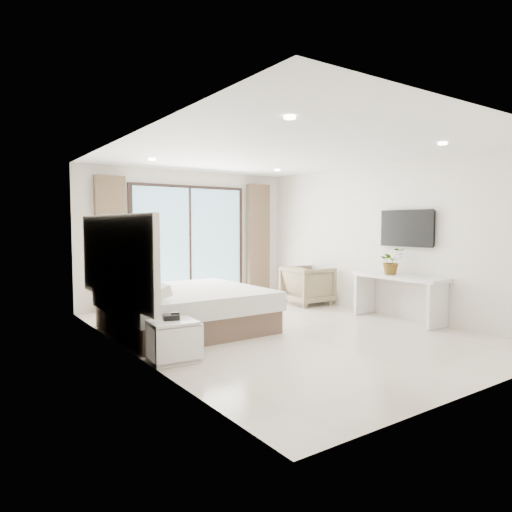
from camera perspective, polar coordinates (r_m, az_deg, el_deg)
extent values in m
plane|color=beige|center=(7.06, 3.12, -9.27)|extent=(6.20, 6.20, 0.00)
cube|color=silver|center=(9.51, -8.39, 2.34)|extent=(4.60, 0.02, 2.70)
cube|color=silver|center=(4.82, 26.43, 0.39)|extent=(4.60, 0.02, 2.70)
cube|color=silver|center=(5.76, -15.22, 1.19)|extent=(0.02, 6.20, 2.70)
cube|color=silver|center=(8.48, 15.53, 2.04)|extent=(0.02, 6.20, 2.70)
cube|color=white|center=(6.95, 3.21, 12.94)|extent=(4.60, 6.20, 0.02)
cube|color=beige|center=(6.59, -17.25, -0.26)|extent=(0.08, 3.00, 1.20)
cube|color=black|center=(8.09, 18.42, 3.31)|extent=(0.06, 1.00, 0.58)
cube|color=black|center=(8.06, 18.25, 3.31)|extent=(0.02, 1.04, 0.62)
cube|color=black|center=(9.49, -8.30, 1.43)|extent=(2.56, 0.04, 2.42)
cube|color=#88BEDA|center=(9.46, -8.22, 1.42)|extent=(2.40, 0.01, 2.30)
cube|color=brown|center=(8.77, -17.68, 1.40)|extent=(0.55, 0.14, 2.50)
cube|color=brown|center=(10.24, 0.27, 1.94)|extent=(0.55, 0.14, 2.50)
cylinder|color=white|center=(4.77, 4.23, 16.85)|extent=(0.12, 0.12, 0.02)
cylinder|color=white|center=(6.69, 22.30, 12.84)|extent=(0.12, 0.12, 0.02)
cylinder|color=white|center=(7.86, -12.87, 11.66)|extent=(0.12, 0.12, 0.02)
cylinder|color=white|center=(9.15, 2.69, 10.66)|extent=(0.12, 0.12, 0.02)
cube|color=brown|center=(7.12, -8.71, -7.77)|extent=(2.15, 2.04, 0.34)
cube|color=silver|center=(7.06, -8.74, -5.29)|extent=(2.23, 2.13, 0.28)
cube|color=white|center=(6.09, -12.47, -4.84)|extent=(0.28, 0.43, 0.14)
cube|color=white|center=(6.51, -14.02, -4.29)|extent=(0.28, 0.43, 0.14)
cube|color=white|center=(6.95, -15.40, -3.79)|extent=(0.28, 0.43, 0.14)
cube|color=white|center=(7.39, -16.59, -3.37)|extent=(0.28, 0.43, 0.14)
cube|color=silver|center=(5.48, -10.38, -8.21)|extent=(0.57, 0.48, 0.05)
cube|color=silver|center=(5.59, -10.33, -12.58)|extent=(0.57, 0.48, 0.05)
cube|color=silver|center=(5.37, -9.48, -10.92)|extent=(0.53, 0.10, 0.44)
cube|color=silver|center=(5.71, -11.17, -10.03)|extent=(0.53, 0.10, 0.44)
cube|color=black|center=(5.53, -10.57, -7.53)|extent=(0.22, 0.19, 0.06)
cube|color=silver|center=(7.97, 17.39, -2.51)|extent=(0.51, 1.63, 0.06)
cube|color=silver|center=(7.60, 21.72, -5.86)|extent=(0.49, 0.06, 0.71)
cube|color=silver|center=(8.49, 13.40, -4.67)|extent=(0.49, 0.06, 0.71)
imported|color=#33662D|center=(8.05, 16.54, -0.97)|extent=(0.51, 0.54, 0.35)
imported|color=#907E5E|center=(9.28, 6.49, -3.41)|extent=(0.80, 0.85, 0.85)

